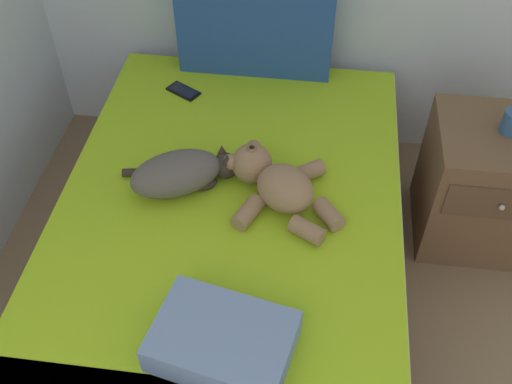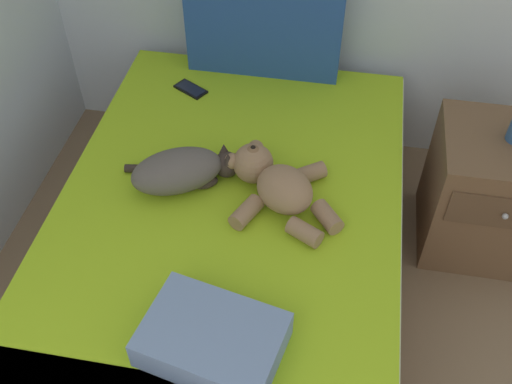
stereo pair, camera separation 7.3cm
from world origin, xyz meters
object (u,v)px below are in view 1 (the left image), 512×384
cat (181,173)px  teddy_bear (275,182)px  patterned_cushion (255,23)px  throw_pillow (223,341)px  bed (229,253)px  cell_phone (183,91)px  nightstand (484,185)px

cat → teddy_bear: (0.35, -0.00, -0.00)m
patterned_cushion → throw_pillow: size_ratio=1.71×
bed → cat: bearing=152.6°
cell_phone → patterned_cushion: bearing=36.4°
cell_phone → nightstand: (1.33, -0.20, -0.22)m
patterned_cushion → teddy_bear: 0.83m
teddy_bear → cell_phone: size_ratio=2.85×
nightstand → patterned_cushion: bearing=158.1°
throw_pillow → bed: bearing=98.2°
teddy_bear → cell_phone: (-0.47, 0.58, -0.06)m
bed → nightstand: size_ratio=3.36×
throw_pillow → cell_phone: bearing=107.5°
teddy_bear → nightstand: size_ratio=0.81×
patterned_cushion → cell_phone: bearing=-143.6°
nightstand → cat: bearing=-163.0°
patterned_cushion → cell_phone: 0.43m
teddy_bear → cat: bearing=179.6°
patterned_cushion → cat: patterned_cushion is taller
throw_pillow → cat: bearing=112.1°
teddy_bear → cell_phone: teddy_bear is taller
bed → patterned_cushion: bearing=90.8°
teddy_bear → bed: bearing=-150.1°
cat → teddy_bear: teddy_bear is taller
bed → cat: size_ratio=4.41×
bed → cell_phone: cell_phone is taller
cat → teddy_bear: size_ratio=0.94×
bed → nightstand: (1.03, 0.47, 0.04)m
cat → throw_pillow: size_ratio=1.10×
bed → nightstand: nightstand is taller
cell_phone → throw_pillow: bearing=-72.5°
patterned_cushion → cat: 0.83m
cat → cell_phone: size_ratio=2.69×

